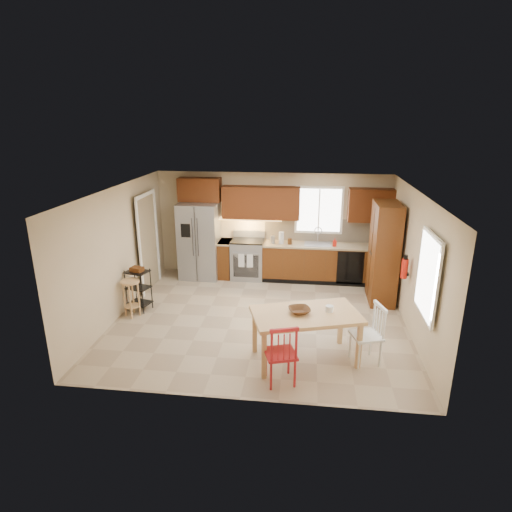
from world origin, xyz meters
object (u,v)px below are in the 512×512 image
object	(u,v)px
fire_extinguisher	(404,269)
table_jar	(329,310)
range_stove	(248,260)
soap_bottle	(335,242)
dining_table	(305,337)
bar_stool	(132,298)
refrigerator	(200,241)
chair_red	(280,352)
chair_white	(366,334)
pantry	(384,253)
table_bowl	(299,313)
utility_cart	(139,290)

from	to	relation	value
fire_extinguisher	table_jar	distance (m)	1.99
range_stove	table_jar	xyz separation A→B (m)	(1.78, -3.43, 0.39)
soap_bottle	dining_table	size ratio (longest dim) A/B	0.12
bar_stool	range_stove	bearing A→B (deg)	63.79
refrigerator	chair_red	world-z (taller)	refrigerator
chair_red	table_jar	bearing A→B (deg)	29.11
table_jar	chair_white	bearing A→B (deg)	-5.18
soap_bottle	pantry	distance (m)	1.31
refrigerator	fire_extinguisher	distance (m)	4.76
refrigerator	chair_white	xyz separation A→B (m)	(3.52, -3.42, -0.42)
fire_extinguisher	table_bowl	bearing A→B (deg)	-141.17
range_stove	table_jar	distance (m)	3.88
range_stove	utility_cart	world-z (taller)	range_stove
fire_extinguisher	dining_table	xyz separation A→B (m)	(-1.76, -1.50, -0.70)
pantry	dining_table	size ratio (longest dim) A/B	1.27
range_stove	dining_table	world-z (taller)	range_stove
refrigerator	utility_cart	xyz separation A→B (m)	(-0.77, -1.99, -0.48)
pantry	fire_extinguisher	world-z (taller)	pantry
table_bowl	dining_table	bearing A→B (deg)	0.00
fire_extinguisher	bar_stool	world-z (taller)	fire_extinguisher
table_jar	pantry	bearing A→B (deg)	63.93
range_stove	pantry	world-z (taller)	pantry
refrigerator	table_jar	size ratio (longest dim) A/B	12.18
table_bowl	chair_red	bearing A→B (deg)	-110.78
soap_bottle	dining_table	xyz separation A→B (m)	(-0.61, -3.45, -0.59)
pantry	refrigerator	bearing A→B (deg)	167.38
pantry	table_jar	xyz separation A→B (m)	(-1.20, -2.44, -0.20)
chair_red	fire_extinguisher	bearing A→B (deg)	28.02
chair_red	chair_white	xyz separation A→B (m)	(1.30, 0.70, 0.00)
utility_cart	soap_bottle	bearing A→B (deg)	42.10
pantry	table_bowl	world-z (taller)	pantry
fire_extinguisher	chair_red	distance (m)	3.07
chair_white	table_jar	size ratio (longest dim) A/B	6.50
dining_table	table_jar	size ratio (longest dim) A/B	11.06
fire_extinguisher	refrigerator	bearing A→B (deg)	155.48
chair_white	soap_bottle	bearing A→B (deg)	-11.76
refrigerator	chair_red	size ratio (longest dim) A/B	1.87
table_jar	refrigerator	bearing A→B (deg)	131.05
refrigerator	bar_stool	bearing A→B (deg)	-109.26
table_jar	table_bowl	bearing A→B (deg)	-167.47
dining_table	utility_cart	world-z (taller)	utility_cart
pantry	utility_cart	world-z (taller)	pantry
fire_extinguisher	table_jar	xyz separation A→B (m)	(-1.40, -1.39, -0.25)
pantry	range_stove	bearing A→B (deg)	161.71
chair_red	bar_stool	xyz separation A→B (m)	(-3.02, 1.83, -0.12)
bar_stool	soap_bottle	bearing A→B (deg)	43.12
dining_table	chair_red	size ratio (longest dim) A/B	1.70
chair_red	bar_stool	size ratio (longest dim) A/B	1.31
soap_bottle	utility_cart	size ratio (longest dim) A/B	0.22
chair_white	table_jar	xyz separation A→B (m)	(-0.59, 0.05, 0.36)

